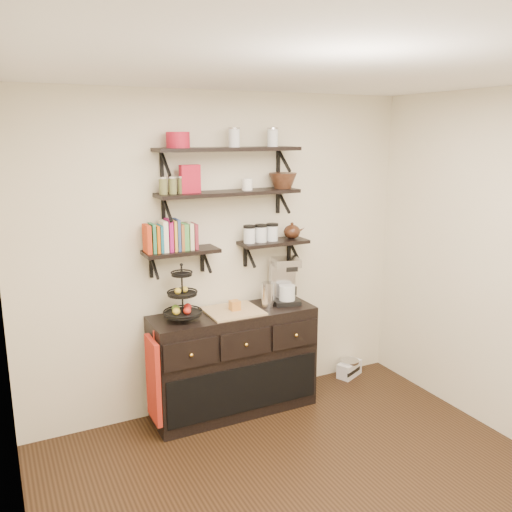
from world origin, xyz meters
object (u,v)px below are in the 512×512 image
(fruit_stand, at_px, (183,301))
(coffee_maker, at_px, (284,281))
(sideboard, at_px, (234,362))
(radio, at_px, (349,368))

(fruit_stand, distance_m, coffee_maker, 0.94)
(coffee_maker, bearing_deg, sideboard, -164.80)
(fruit_stand, relative_size, coffee_maker, 1.09)
(sideboard, relative_size, radio, 4.59)
(fruit_stand, relative_size, radio, 1.46)
(fruit_stand, bearing_deg, sideboard, -0.38)
(radio, bearing_deg, fruit_stand, 158.85)
(sideboard, relative_size, coffee_maker, 3.44)
(coffee_maker, relative_size, radio, 1.34)
(sideboard, distance_m, radio, 1.36)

